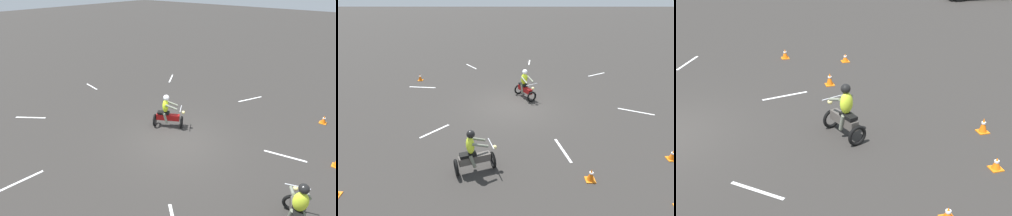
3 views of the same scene
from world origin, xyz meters
TOP-DOWN VIEW (x-y plane):
  - motorcycle_rider_background at (1.46, 5.32)m, footprint 1.55×1.05m
  - traffic_cone_near_left at (4.13, 8.62)m, footprint 0.32×0.32m
  - traffic_cone_mid_center at (-2.47, 5.80)m, footprint 0.32×0.32m
  - traffic_cone_mid_left at (5.66, 6.53)m, footprint 0.32×0.32m
  - traffic_cone_far_right at (2.24, 9.33)m, footprint 0.32×0.32m
  - traffic_cone_far_center at (-4.79, 7.00)m, footprint 0.32×0.32m
  - traffic_cone_far_left at (-5.84, 4.64)m, footprint 0.32×0.32m
  - lane_stripe_ne at (3.53, 2.62)m, footprint 1.08×1.20m
  - lane_stripe_n at (-1.90, 4.07)m, footprint 0.42×1.62m
  - lane_stripe_nw at (-6.29, 0.66)m, footprint 1.60×0.85m

SIDE VIEW (x-z plane):
  - lane_stripe_ne at x=3.53m, z-range 0.00..0.01m
  - lane_stripe_n at x=-1.90m, z-range 0.00..0.01m
  - lane_stripe_nw at x=-6.29m, z-range 0.00..0.01m
  - traffic_cone_mid_left at x=5.66m, z-range -0.01..0.30m
  - traffic_cone_far_center at x=-4.79m, z-range -0.01..0.33m
  - traffic_cone_near_left at x=4.13m, z-range -0.01..0.33m
  - traffic_cone_far_left at x=-5.84m, z-range -0.01..0.40m
  - traffic_cone_far_right at x=2.24m, z-range -0.01..0.45m
  - traffic_cone_mid_center at x=-2.47m, z-range -0.01..0.45m
  - motorcycle_rider_background at x=1.46m, z-range -0.10..1.56m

